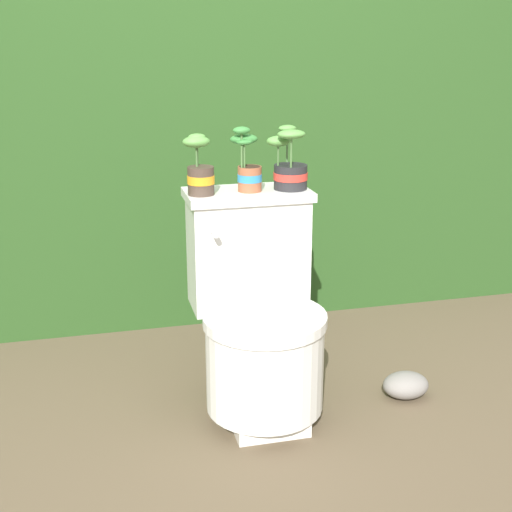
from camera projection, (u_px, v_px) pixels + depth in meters
ground_plane at (242, 430)px, 2.42m from camera, size 12.00×12.00×0.00m
hedge_backdrop at (180, 119)px, 3.31m from camera, size 3.50×0.68×1.79m
toilet at (258, 319)px, 2.47m from camera, size 0.43×0.57×0.76m
potted_plant_left at (200, 171)px, 2.39m from camera, size 0.10×0.09×0.21m
potted_plant_midleft at (248, 166)px, 2.44m from camera, size 0.11×0.09×0.23m
potted_plant_middle at (289, 167)px, 2.47m from camera, size 0.15×0.15×0.22m
garden_stone at (406, 385)px, 2.63m from camera, size 0.17×0.14×0.09m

